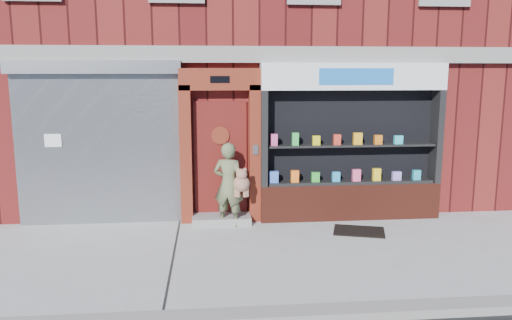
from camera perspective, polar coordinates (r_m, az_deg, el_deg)
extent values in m
plane|color=#9E9E99|center=(8.02, 1.85, -10.64)|extent=(80.00, 80.00, 0.00)
cube|color=gray|center=(6.05, 4.56, -17.24)|extent=(60.00, 0.30, 0.12)
cube|color=#531313|center=(13.53, -1.39, 14.97)|extent=(12.00, 8.00, 8.00)
cube|color=gray|center=(9.42, 0.45, 11.96)|extent=(12.00, 0.16, 0.30)
cube|color=gray|center=(9.71, -17.48, 1.08)|extent=(3.00, 0.10, 2.80)
cube|color=slate|center=(9.55, -18.04, 10.07)|extent=(3.10, 0.30, 0.24)
cube|color=white|center=(9.82, -22.19, 2.08)|extent=(0.30, 0.01, 0.24)
cube|color=#5F1D10|center=(9.44, -8.01, 0.59)|extent=(0.22, 0.28, 2.60)
cube|color=#5F1D10|center=(9.47, -0.13, 0.72)|extent=(0.22, 0.28, 2.60)
cube|color=#5F1D10|center=(9.31, -4.17, 9.19)|extent=(1.50, 0.28, 0.40)
cube|color=black|center=(9.16, -4.15, 9.18)|extent=(0.35, 0.01, 0.12)
cube|color=#561310|center=(9.56, -4.08, 0.17)|extent=(1.00, 0.06, 2.20)
cylinder|color=black|center=(9.45, -4.10, 2.82)|extent=(0.28, 0.02, 0.28)
cylinder|color=#5F1D10|center=(9.44, -4.10, 2.81)|extent=(0.34, 0.02, 0.34)
cube|color=gray|center=(9.55, -3.95, -6.77)|extent=(1.10, 0.55, 0.15)
cube|color=slate|center=(9.31, -0.05, 1.18)|extent=(0.10, 0.02, 0.18)
cube|color=#592015|center=(9.95, 10.61, -4.59)|extent=(3.50, 0.40, 0.70)
cube|color=black|center=(9.38, 0.88, 2.48)|extent=(0.12, 0.40, 1.80)
cube|color=black|center=(10.32, 19.90, 2.57)|extent=(0.12, 0.40, 1.80)
cube|color=black|center=(9.89, 10.54, 2.70)|extent=(3.30, 0.03, 1.80)
cube|color=black|center=(9.86, 10.68, -2.45)|extent=(3.20, 0.36, 0.06)
cube|color=black|center=(9.74, 10.81, 1.69)|extent=(3.20, 0.36, 0.04)
cube|color=white|center=(9.64, 11.07, 9.36)|extent=(3.50, 0.40, 0.50)
cube|color=blue|center=(9.44, 11.42, 9.34)|extent=(1.40, 0.01, 0.30)
cube|color=blue|center=(9.45, 2.06, -1.95)|extent=(0.16, 0.09, 0.22)
cube|color=orange|center=(9.51, 4.45, -1.87)|extent=(0.15, 0.09, 0.23)
cube|color=green|center=(9.59, 6.81, -1.95)|extent=(0.15, 0.09, 0.19)
cube|color=#2898CB|center=(9.68, 9.12, -1.89)|extent=(0.15, 0.09, 0.19)
cube|color=#FB5386|center=(9.79, 11.40, -1.71)|extent=(0.16, 0.09, 0.23)
cube|color=yellow|center=(9.91, 13.61, -1.62)|extent=(0.15, 0.09, 0.24)
cube|color=#A27FE5|center=(10.05, 15.76, -1.75)|extent=(0.17, 0.09, 0.17)
cube|color=teal|center=(10.20, 17.86, -1.63)|extent=(0.15, 0.09, 0.19)
cube|color=#D7478E|center=(9.33, 2.09, 2.32)|extent=(0.12, 0.09, 0.22)
cube|color=green|center=(9.39, 4.51, 2.40)|extent=(0.12, 0.09, 0.24)
cube|color=yellow|center=(9.47, 6.90, 2.23)|extent=(0.14, 0.09, 0.18)
cube|color=red|center=(9.56, 9.24, 2.31)|extent=(0.13, 0.09, 0.20)
cube|color=#F5AA19|center=(9.67, 11.54, 2.40)|extent=(0.16, 0.09, 0.23)
cube|color=orange|center=(9.80, 13.77, 2.27)|extent=(0.15, 0.09, 0.18)
cube|color=#28B8CC|center=(9.94, 15.95, 2.24)|extent=(0.16, 0.09, 0.16)
imported|color=#5C6442|center=(9.23, -3.16, -2.80)|extent=(0.67, 0.55, 1.57)
sphere|color=#8C5C46|center=(9.06, -1.67, -2.71)|extent=(0.30, 0.30, 0.30)
sphere|color=#8C5C46|center=(8.97, -1.65, -1.65)|extent=(0.20, 0.20, 0.20)
sphere|color=#8C5C46|center=(8.95, -2.05, -1.15)|extent=(0.07, 0.07, 0.07)
sphere|color=#8C5C46|center=(8.96, -1.27, -1.13)|extent=(0.07, 0.07, 0.07)
cylinder|color=#8C5C46|center=(9.09, -2.30, -3.66)|extent=(0.07, 0.07, 0.18)
cylinder|color=#8C5C46|center=(9.10, -1.03, -3.64)|extent=(0.07, 0.07, 0.18)
cylinder|color=#8C5C46|center=(9.07, -2.04, -3.69)|extent=(0.07, 0.07, 0.18)
cylinder|color=#8C5C46|center=(9.08, -1.27, -3.67)|extent=(0.07, 0.07, 0.18)
cube|color=black|center=(9.24, 11.69, -7.96)|extent=(1.04, 0.86, 0.02)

